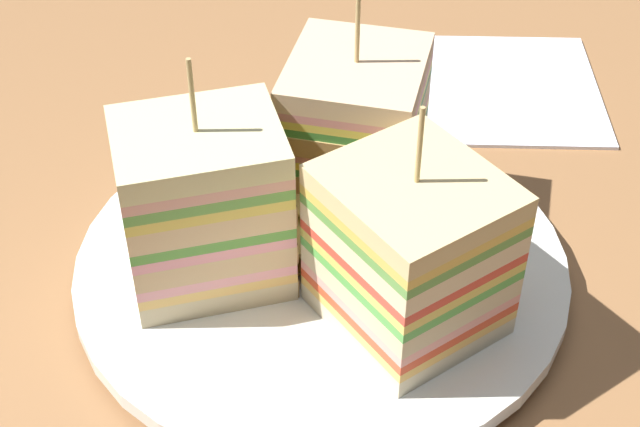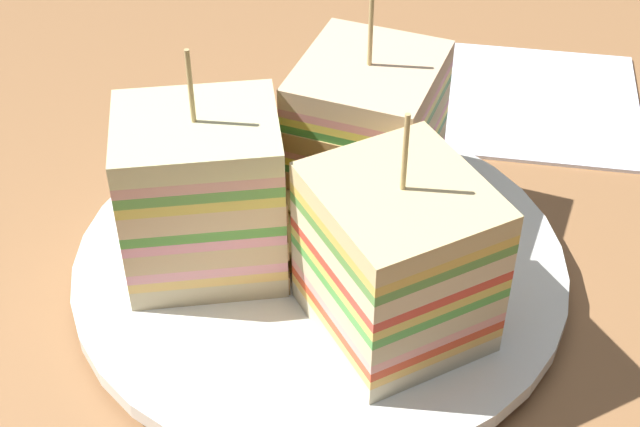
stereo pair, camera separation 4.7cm
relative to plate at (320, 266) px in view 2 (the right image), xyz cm
name	(u,v)px [view 2 (the right image)]	position (x,y,z in cm)	size (l,w,h in cm)	color
ground_plane	(320,292)	(0.00, 0.00, -1.92)	(104.51, 78.84, 1.80)	#96663E
plate	(320,266)	(0.00, 0.00, 0.00)	(25.67, 25.67, 1.69)	white
sandwich_wedge_0	(366,134)	(5.48, -1.77, 4.89)	(9.20, 8.54, 12.53)	#E1B989
sandwich_wedge_1	(203,195)	(-1.02, 5.66, 5.05)	(8.12, 9.19, 12.58)	beige
sandwich_wedge_2	(397,259)	(-4.05, -4.09, 4.82)	(10.42, 10.22, 12.16)	beige
chip_pile	(297,228)	(0.57, 1.28, 2.05)	(6.88, 7.06, 2.87)	#D7AE56
napkin	(539,101)	(18.66, -12.26, -0.77)	(13.56, 13.23, 0.50)	white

